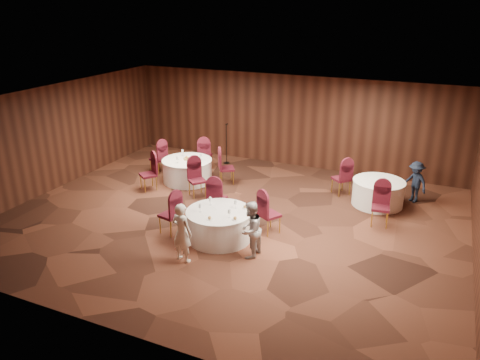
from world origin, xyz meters
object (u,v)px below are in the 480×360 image
at_px(table_main, 219,225).
at_px(woman_a, 182,233).
at_px(mic_stand, 226,152).
at_px(table_right, 378,193).
at_px(man_c, 415,182).
at_px(table_left, 187,170).
at_px(woman_b, 250,230).

bearing_deg(table_main, woman_a, -102.05).
distance_m(table_main, mic_stand, 5.77).
xyz_separation_m(table_main, table_right, (3.27, 3.72, -0.00)).
bearing_deg(woman_a, man_c, -118.55).
bearing_deg(man_c, woman_a, -90.77).
bearing_deg(table_main, table_right, 48.68).
relative_size(table_right, man_c, 1.20).
bearing_deg(table_left, table_main, -48.88).
bearing_deg(table_right, woman_b, -117.84).
height_order(table_left, mic_stand, mic_stand).
height_order(table_main, mic_stand, mic_stand).
bearing_deg(woman_b, table_left, -128.89).
distance_m(woman_a, man_c, 7.24).
bearing_deg(table_main, mic_stand, 113.90).
height_order(table_right, mic_stand, mic_stand).
distance_m(mic_stand, man_c, 6.60).
bearing_deg(mic_stand, table_main, -66.10).
relative_size(table_right, mic_stand, 1.00).
relative_size(table_main, woman_b, 1.21).
bearing_deg(table_main, man_c, 46.30).
bearing_deg(woman_a, table_main, -92.42).
distance_m(table_main, table_left, 4.12).
xyz_separation_m(table_main, man_c, (4.20, 4.40, 0.24)).
distance_m(table_left, man_c, 7.04).
height_order(table_main, woman_b, woman_b).
relative_size(table_left, mic_stand, 1.10).
distance_m(table_main, woman_a, 1.37).
xyz_separation_m(table_left, woman_a, (2.43, -4.40, 0.33)).
height_order(mic_stand, woman_b, mic_stand).
bearing_deg(man_c, table_right, -106.53).
height_order(table_left, woman_a, woman_a).
distance_m(table_left, mic_stand, 2.20).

